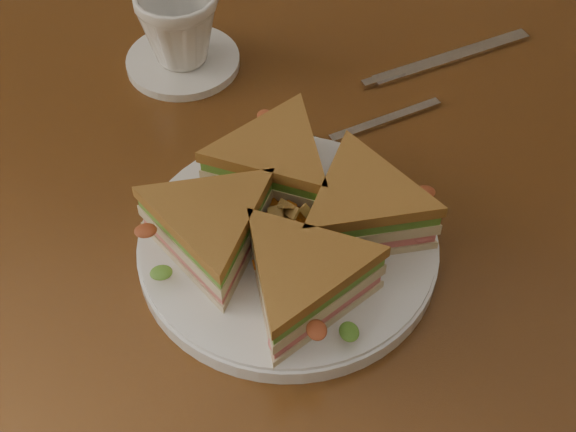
{
  "coord_description": "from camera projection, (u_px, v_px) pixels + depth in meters",
  "views": [
    {
      "loc": [
        -0.04,
        -0.5,
        1.32
      ],
      "look_at": [
        -0.06,
        -0.06,
        0.8
      ],
      "focal_mm": 50.0,
      "sensor_mm": 36.0,
      "label": 1
    }
  ],
  "objects": [
    {
      "name": "knife",
      "position": [
        441.0,
        61.0,
        0.9
      ],
      "size": [
        0.2,
        0.11,
        0.0
      ],
      "rotation": [
        0.0,
        0.0,
        0.49
      ],
      "color": "silver",
      "rests_on": "table"
    },
    {
      "name": "coffee_cup",
      "position": [
        179.0,
        26.0,
        0.86
      ],
      "size": [
        0.11,
        0.11,
        0.08
      ],
      "primitive_type": "imported",
      "rotation": [
        0.0,
        0.0,
        -0.3
      ],
      "color": "white",
      "rests_on": "saucer"
    },
    {
      "name": "spoon",
      "position": [
        325.0,
        141.0,
        0.81
      ],
      "size": [
        0.17,
        0.1,
        0.01
      ],
      "rotation": [
        0.0,
        0.0,
        0.51
      ],
      "color": "silver",
      "rests_on": "table"
    },
    {
      "name": "crisps_mound",
      "position": [
        288.0,
        223.0,
        0.69
      ],
      "size": [
        0.09,
        0.09,
        0.05
      ],
      "primitive_type": null,
      "color": "orange",
      "rests_on": "plate"
    },
    {
      "name": "saucer",
      "position": [
        183.0,
        61.0,
        0.89
      ],
      "size": [
        0.13,
        0.13,
        0.01
      ],
      "primitive_type": "cylinder",
      "color": "white",
      "rests_on": "table"
    },
    {
      "name": "plate",
      "position": [
        288.0,
        246.0,
        0.72
      ],
      "size": [
        0.27,
        0.27,
        0.02
      ],
      "primitive_type": "cylinder",
      "color": "white",
      "rests_on": "table"
    },
    {
      "name": "sandwich_wedges",
      "position": [
        288.0,
        220.0,
        0.69
      ],
      "size": [
        0.3,
        0.3,
        0.06
      ],
      "color": "beige",
      "rests_on": "plate"
    },
    {
      "name": "table",
      "position": [
        347.0,
        269.0,
        0.83
      ],
      "size": [
        1.2,
        0.8,
        0.75
      ],
      "color": "#3D210D",
      "rests_on": "ground"
    }
  ]
}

